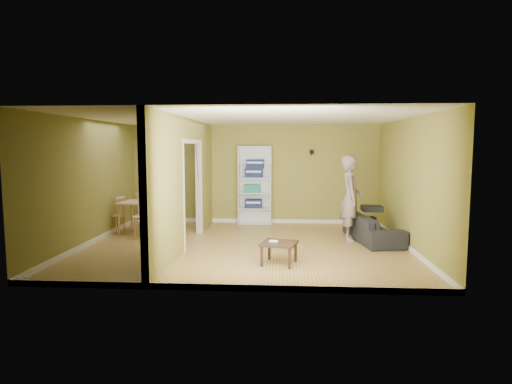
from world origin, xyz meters
TOP-DOWN VIEW (x-y plane):
  - room_shell at (0.00, 0.00)m, footprint 6.50×6.50m
  - partition at (-1.20, 0.00)m, footprint 0.22×5.50m
  - wall_speaker at (1.50, 2.69)m, footprint 0.10×0.10m
  - sofa at (2.70, 0.68)m, footprint 2.05×1.12m
  - person at (2.22, 0.72)m, footprint 0.84×0.69m
  - bookshelf at (0.02, 2.61)m, footprint 0.86×0.38m
  - paper_box_navy_a at (-0.01, 2.56)m, footprint 0.44×0.29m
  - paper_box_teal at (-0.05, 2.56)m, footprint 0.41×0.27m
  - paper_box_navy_b at (-0.00, 2.56)m, footprint 0.46×0.30m
  - paper_box_navy_c at (0.03, 2.56)m, footprint 0.45×0.29m
  - coffee_table at (0.70, -1.30)m, footprint 0.58×0.58m
  - game_controller at (0.60, -1.27)m, footprint 0.15×0.04m
  - dining_table at (-2.44, 1.21)m, footprint 1.20×0.80m
  - chair_left at (-3.23, 1.27)m, footprint 0.51×0.51m
  - chair_near at (-2.35, 0.66)m, footprint 0.53×0.53m
  - chair_far at (-2.44, 1.79)m, footprint 0.56×0.56m

SIDE VIEW (x-z plane):
  - coffee_table at x=0.70m, z-range 0.14..0.52m
  - sofa at x=2.70m, z-range 0.00..0.74m
  - game_controller at x=0.60m, z-range 0.39..0.42m
  - chair_left at x=-3.23m, z-range 0.00..0.87m
  - chair_far at x=-2.44m, z-range 0.00..0.94m
  - chair_near at x=-2.35m, z-range 0.00..1.00m
  - paper_box_navy_a at x=-0.01m, z-range 0.43..0.66m
  - dining_table at x=-2.44m, z-range 0.30..1.04m
  - paper_box_teal at x=-0.05m, z-range 0.83..1.05m
  - bookshelf at x=0.02m, z-range 0.00..2.05m
  - person at x=2.22m, z-range 0.00..2.17m
  - room_shell at x=0.00m, z-range -1.95..4.55m
  - partition at x=-1.20m, z-range 0.00..2.60m
  - paper_box_navy_b at x=0.00m, z-range 1.23..1.47m
  - paper_box_navy_c at x=0.03m, z-range 1.47..1.70m
  - wall_speaker at x=1.50m, z-range 1.85..1.95m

